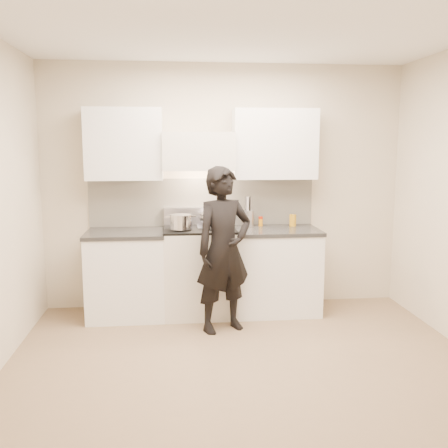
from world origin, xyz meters
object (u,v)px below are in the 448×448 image
object	(u,v)px
counter_right	(275,270)
person	(224,250)
wok	(213,217)
stove	(200,271)
utensil_crock	(248,217)

from	to	relation	value
counter_right	person	world-z (taller)	person
wok	person	xyz separation A→B (m)	(0.06, -0.63, -0.24)
wok	person	distance (m)	0.67
stove	person	xyz separation A→B (m)	(0.21, -0.52, 0.33)
counter_right	person	bearing A→B (deg)	-140.33
utensil_crock	wok	bearing A→B (deg)	-165.13
stove	counter_right	world-z (taller)	stove
wok	person	bearing A→B (deg)	-84.89
counter_right	utensil_crock	size ratio (longest dim) A/B	2.80
counter_right	wok	xyz separation A→B (m)	(-0.68, 0.11, 0.59)
wok	utensil_crock	size ratio (longest dim) A/B	1.21
utensil_crock	stove	bearing A→B (deg)	-158.78
wok	stove	bearing A→B (deg)	-144.17
utensil_crock	person	distance (m)	0.84
utensil_crock	person	world-z (taller)	person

